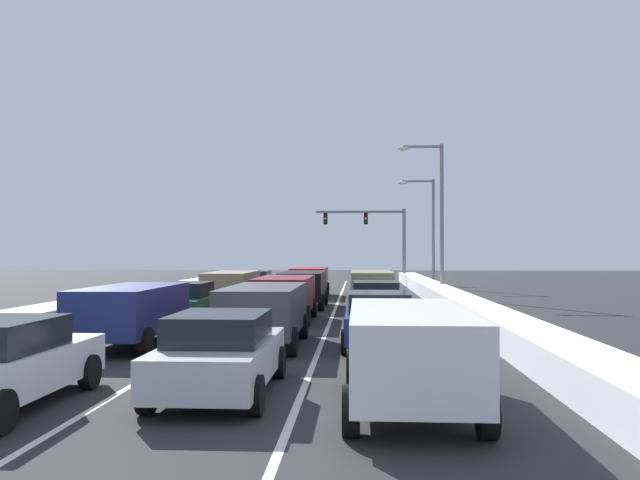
% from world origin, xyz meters
% --- Properties ---
extents(ground_plane, '(129.73, 129.73, 0.00)m').
position_xyz_m(ground_plane, '(0.00, 19.96, 0.00)').
color(ground_plane, '#28282B').
extents(lane_stripe_between_right_lane_and_center_lane, '(0.14, 54.88, 0.01)m').
position_xyz_m(lane_stripe_between_right_lane_and_center_lane, '(1.70, 24.95, 0.00)').
color(lane_stripe_between_right_lane_and_center_lane, silver).
rests_on(lane_stripe_between_right_lane_and_center_lane, ground).
extents(lane_stripe_between_center_lane_and_left_lane, '(0.14, 54.88, 0.01)m').
position_xyz_m(lane_stripe_between_center_lane_and_left_lane, '(-1.70, 24.95, 0.00)').
color(lane_stripe_between_center_lane_and_left_lane, silver).
rests_on(lane_stripe_between_center_lane_and_left_lane, ground).
extents(snow_bank_right_shoulder, '(1.39, 54.88, 0.78)m').
position_xyz_m(snow_bank_right_shoulder, '(7.00, 24.95, 0.39)').
color(snow_bank_right_shoulder, white).
rests_on(snow_bank_right_shoulder, ground).
extents(snow_bank_left_shoulder, '(1.69, 54.88, 0.90)m').
position_xyz_m(snow_bank_left_shoulder, '(-7.00, 24.95, 0.45)').
color(snow_bank_left_shoulder, white).
rests_on(snow_bank_left_shoulder, ground).
extents(suv_white_right_lane_nearest, '(2.16, 4.90, 1.67)m').
position_xyz_m(suv_white_right_lane_nearest, '(3.60, 6.39, 1.02)').
color(suv_white_right_lane_nearest, silver).
rests_on(suv_white_right_lane_nearest, ground).
extents(sedan_navy_right_lane_second, '(2.00, 4.50, 1.51)m').
position_xyz_m(sedan_navy_right_lane_second, '(3.31, 13.50, 0.76)').
color(sedan_navy_right_lane_second, navy).
rests_on(sedan_navy_right_lane_second, ground).
extents(sedan_green_right_lane_third, '(2.00, 4.50, 1.51)m').
position_xyz_m(sedan_green_right_lane_third, '(3.40, 19.84, 0.76)').
color(sedan_green_right_lane_third, '#1E5633').
rests_on(sedan_green_right_lane_third, ground).
extents(suv_tan_right_lane_fourth, '(2.16, 4.90, 1.67)m').
position_xyz_m(suv_tan_right_lane_fourth, '(3.41, 26.69, 1.02)').
color(suv_tan_right_lane_fourth, '#937F60').
rests_on(suv_tan_right_lane_fourth, ground).
extents(sedan_gray_right_lane_fifth, '(2.00, 4.50, 1.51)m').
position_xyz_m(sedan_gray_right_lane_fifth, '(3.58, 32.56, 0.76)').
color(sedan_gray_right_lane_fifth, slate).
rests_on(sedan_gray_right_lane_fifth, ground).
extents(sedan_silver_center_lane_nearest, '(2.00, 4.50, 1.51)m').
position_xyz_m(sedan_silver_center_lane_nearest, '(0.21, 7.28, 0.76)').
color(sedan_silver_center_lane_nearest, '#B7BABF').
rests_on(sedan_silver_center_lane_nearest, ground).
extents(suv_charcoal_center_lane_second, '(2.16, 4.90, 1.67)m').
position_xyz_m(suv_charcoal_center_lane_second, '(0.14, 13.31, 1.02)').
color(suv_charcoal_center_lane_second, '#38383D').
rests_on(suv_charcoal_center_lane_second, ground).
extents(suv_maroon_center_lane_third, '(2.16, 4.90, 1.67)m').
position_xyz_m(suv_maroon_center_lane_third, '(-0.01, 19.63, 1.02)').
color(suv_maroon_center_lane_third, maroon).
rests_on(suv_maroon_center_lane_third, ground).
extents(suv_black_center_lane_fourth, '(2.16, 4.90, 1.67)m').
position_xyz_m(suv_black_center_lane_fourth, '(0.17, 25.66, 1.02)').
color(suv_black_center_lane_fourth, black).
rests_on(suv_black_center_lane_fourth, ground).
extents(suv_red_center_lane_fifth, '(2.16, 4.90, 1.67)m').
position_xyz_m(suv_red_center_lane_fifth, '(-0.09, 32.99, 1.02)').
color(suv_red_center_lane_fifth, maroon).
rests_on(suv_red_center_lane_fifth, ground).
extents(suv_navy_left_lane_second, '(2.16, 4.90, 1.67)m').
position_xyz_m(suv_navy_left_lane_second, '(-3.53, 13.06, 1.02)').
color(suv_navy_left_lane_second, navy).
rests_on(suv_navy_left_lane_second, ground).
extents(sedan_green_left_lane_third, '(2.00, 4.50, 1.51)m').
position_xyz_m(sedan_green_left_lane_third, '(-3.53, 18.74, 0.76)').
color(sedan_green_left_lane_third, '#1E5633').
rests_on(sedan_green_left_lane_third, ground).
extents(suv_tan_left_lane_fourth, '(2.16, 4.90, 1.67)m').
position_xyz_m(suv_tan_left_lane_fourth, '(-3.19, 25.51, 1.02)').
color(suv_tan_left_lane_fourth, '#937F60').
rests_on(suv_tan_left_lane_fourth, ground).
extents(sedan_gray_left_lane_fifth, '(2.00, 4.50, 1.51)m').
position_xyz_m(sedan_gray_left_lane_fifth, '(-3.18, 32.46, 0.76)').
color(sedan_gray_left_lane_fifth, slate).
rests_on(sedan_gray_left_lane_fifth, ground).
extents(traffic_light_gantry, '(7.54, 0.47, 6.20)m').
position_xyz_m(traffic_light_gantry, '(4.27, 49.88, 4.50)').
color(traffic_light_gantry, slate).
rests_on(traffic_light_gantry, ground).
extents(street_lamp_right_near, '(2.66, 0.36, 8.75)m').
position_xyz_m(street_lamp_right_near, '(7.15, 32.43, 5.19)').
color(street_lamp_right_near, gray).
rests_on(street_lamp_right_near, ground).
extents(street_lamp_right_mid, '(2.66, 0.36, 7.85)m').
position_xyz_m(street_lamp_right_mid, '(7.80, 42.41, 4.72)').
color(street_lamp_right_mid, gray).
rests_on(street_lamp_right_mid, ground).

